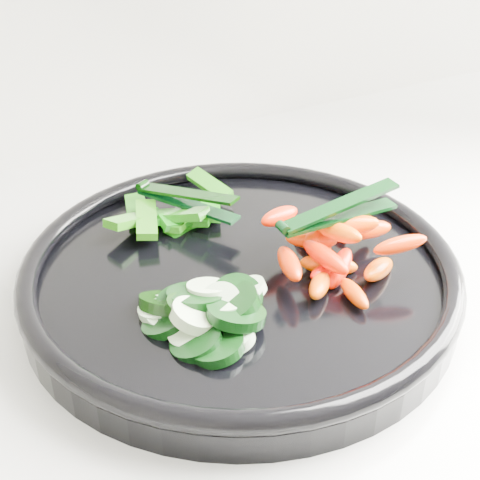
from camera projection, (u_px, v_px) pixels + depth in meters
counter at (415, 464)px, 1.00m from camera, size 2.02×0.62×0.93m
veggie_tray at (240, 274)px, 0.58m from camera, size 0.49×0.49×0.04m
cucumber_pile at (201, 310)px, 0.51m from camera, size 0.11×0.12×0.04m
carrot_pile at (334, 246)px, 0.57m from camera, size 0.13×0.15×0.05m
pepper_pile at (171, 215)px, 0.64m from camera, size 0.14×0.10×0.04m
tong_carrot at (336, 212)px, 0.56m from camera, size 0.11×0.02×0.02m
tong_pepper at (184, 198)px, 0.63m from camera, size 0.07×0.11×0.02m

